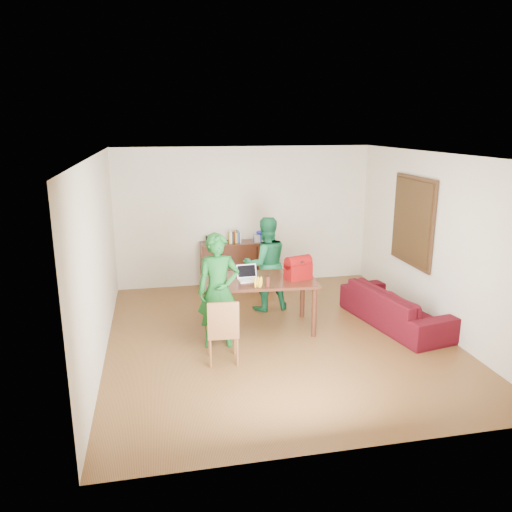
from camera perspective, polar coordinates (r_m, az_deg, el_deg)
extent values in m
cube|color=#4B2D12|center=(7.64, 2.51, -9.58)|extent=(5.00, 5.50, 0.10)
cube|color=white|center=(6.97, 2.77, 11.87)|extent=(5.00, 5.50, 0.10)
cube|color=beige|center=(9.85, -1.34, 4.58)|extent=(5.00, 0.10, 2.70)
cube|color=beige|center=(4.65, 11.14, -7.74)|extent=(5.00, 0.10, 2.70)
cube|color=beige|center=(7.02, -17.99, -0.42)|extent=(0.10, 5.50, 2.70)
cube|color=beige|center=(8.17, 20.26, 1.48)|extent=(0.10, 5.50, 2.70)
cube|color=#3F2614|center=(8.67, 17.49, 3.81)|extent=(0.04, 1.28, 1.48)
cube|color=#483115|center=(8.66, 17.31, 3.81)|extent=(0.01, 1.18, 1.36)
cube|color=black|center=(9.75, -2.16, -0.98)|extent=(1.40, 0.45, 0.90)
cube|color=black|center=(9.55, -5.15, 1.86)|extent=(0.20, 0.14, 0.14)
cube|color=#B0B1BA|center=(9.70, 0.43, 2.12)|extent=(0.24, 0.22, 0.14)
ellipsoid|color=#1B2BB5|center=(9.68, 0.44, 2.73)|extent=(0.14, 0.14, 0.07)
cube|color=black|center=(7.65, 0.30, -2.79)|extent=(1.80, 1.10, 0.04)
cylinder|color=black|center=(7.34, -5.41, -6.99)|extent=(0.08, 0.08, 0.77)
cylinder|color=black|center=(7.55, 6.66, -6.41)|extent=(0.08, 0.08, 0.77)
cylinder|color=black|center=(8.11, -5.62, -4.86)|extent=(0.08, 0.08, 0.77)
cylinder|color=black|center=(8.29, 5.33, -4.40)|extent=(0.08, 0.08, 0.77)
cube|color=brown|center=(6.75, -3.83, -8.67)|extent=(0.43, 0.42, 0.05)
cube|color=brown|center=(6.49, -3.75, -7.25)|extent=(0.41, 0.05, 0.47)
imported|color=#12521C|center=(7.08, -4.32, -3.98)|extent=(0.61, 0.41, 1.66)
imported|color=#145C33|center=(8.47, 1.11, -0.91)|extent=(0.84, 0.69, 1.61)
cube|color=white|center=(7.57, -0.81, -2.77)|extent=(0.33, 0.24, 0.02)
cube|color=black|center=(7.53, -0.81, -1.96)|extent=(0.31, 0.10, 0.20)
cylinder|color=#501B12|center=(7.27, 1.37, -2.87)|extent=(0.07, 0.07, 0.17)
cube|color=#740807|center=(7.63, 4.83, -1.60)|extent=(0.44, 0.33, 0.29)
imported|color=#3B070B|center=(8.27, 15.63, -5.61)|extent=(1.16, 2.15, 0.59)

